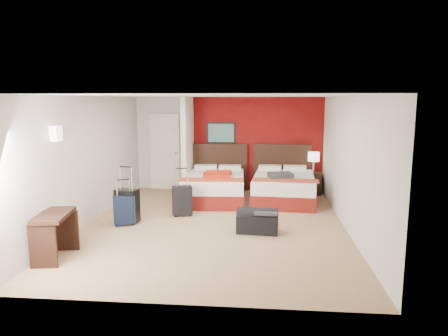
# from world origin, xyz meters

# --- Properties ---
(ground) EXTENTS (6.50, 6.50, 0.00)m
(ground) POSITION_xyz_m (0.00, 0.00, 0.00)
(ground) COLOR tan
(ground) RESTS_ON ground
(room_walls) EXTENTS (5.02, 6.52, 2.50)m
(room_walls) POSITION_xyz_m (-1.40, 1.42, 1.26)
(room_walls) COLOR silver
(room_walls) RESTS_ON ground
(red_accent_panel) EXTENTS (3.50, 0.04, 2.50)m
(red_accent_panel) POSITION_xyz_m (0.75, 3.23, 1.25)
(red_accent_panel) COLOR maroon
(red_accent_panel) RESTS_ON ground
(partition_wall) EXTENTS (0.12, 1.20, 2.50)m
(partition_wall) POSITION_xyz_m (-1.00, 2.61, 1.25)
(partition_wall) COLOR silver
(partition_wall) RESTS_ON ground
(entry_door) EXTENTS (0.82, 0.06, 2.05)m
(entry_door) POSITION_xyz_m (-1.75, 3.20, 1.02)
(entry_door) COLOR silver
(entry_door) RESTS_ON ground
(bed_left) EXTENTS (1.55, 2.13, 0.62)m
(bed_left) POSITION_xyz_m (-0.25, 1.99, 0.31)
(bed_left) COLOR white
(bed_left) RESTS_ON ground
(bed_right) EXTENTS (1.58, 2.16, 0.62)m
(bed_right) POSITION_xyz_m (1.43, 2.07, 0.31)
(bed_right) COLOR white
(bed_right) RESTS_ON ground
(red_suitcase_open) EXTENTS (0.71, 0.93, 0.11)m
(red_suitcase_open) POSITION_xyz_m (-0.15, 1.89, 0.67)
(red_suitcase_open) COLOR #BA2B0F
(red_suitcase_open) RESTS_ON bed_left
(jacket_bundle) EXTENTS (0.62, 0.54, 0.13)m
(jacket_bundle) POSITION_xyz_m (1.33, 1.77, 0.68)
(jacket_bundle) COLOR #39393E
(jacket_bundle) RESTS_ON bed_right
(nightstand) EXTENTS (0.41, 0.41, 0.57)m
(nightstand) POSITION_xyz_m (2.22, 2.90, 0.29)
(nightstand) COLOR #311D10
(nightstand) RESTS_ON ground
(table_lamp) EXTENTS (0.34, 0.34, 0.52)m
(table_lamp) POSITION_xyz_m (2.22, 2.90, 0.84)
(table_lamp) COLOR silver
(table_lamp) RESTS_ON nightstand
(suitcase_black) EXTENTS (0.48, 0.36, 0.65)m
(suitcase_black) POSITION_xyz_m (-1.76, -0.05, 0.33)
(suitcase_black) COLOR black
(suitcase_black) RESTS_ON ground
(suitcase_charcoal) EXTENTS (0.46, 0.36, 0.60)m
(suitcase_charcoal) POSITION_xyz_m (-0.77, 0.58, 0.30)
(suitcase_charcoal) COLOR black
(suitcase_charcoal) RESTS_ON ground
(suitcase_navy) EXTENTS (0.46, 0.39, 0.55)m
(suitcase_navy) POSITION_xyz_m (-1.77, -0.18, 0.28)
(suitcase_navy) COLOR #101A32
(suitcase_navy) RESTS_ON ground
(duffel_bag) EXTENTS (0.78, 0.46, 0.38)m
(duffel_bag) POSITION_xyz_m (0.83, -0.41, 0.19)
(duffel_bag) COLOR black
(duffel_bag) RESTS_ON ground
(jacket_draped) EXTENTS (0.42, 0.35, 0.06)m
(jacket_draped) POSITION_xyz_m (0.98, -0.46, 0.41)
(jacket_draped) COLOR #353539
(jacket_draped) RESTS_ON duffel_bag
(desk) EXTENTS (0.56, 0.92, 0.72)m
(desk) POSITION_xyz_m (-2.26, -1.97, 0.36)
(desk) COLOR black
(desk) RESTS_ON ground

